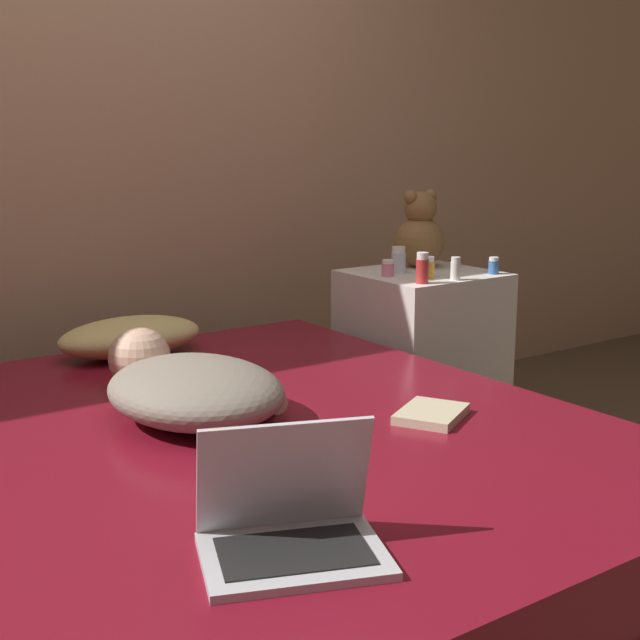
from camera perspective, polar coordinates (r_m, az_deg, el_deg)
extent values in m
plane|color=brown|center=(2.45, -4.48, -17.01)|extent=(12.00, 12.00, 0.00)
cube|color=tan|center=(3.33, -16.71, 13.47)|extent=(8.00, 0.06, 2.60)
cube|color=#2D2319|center=(2.39, -4.53, -14.17)|extent=(1.68, 2.04, 0.27)
cube|color=maroon|center=(2.30, -4.63, -9.02)|extent=(1.65, 2.00, 0.19)
cube|color=silver|center=(3.46, 6.50, -2.38)|extent=(0.51, 0.49, 0.66)
ellipsoid|color=tan|center=(3.00, -12.03, -1.05)|extent=(0.48, 0.29, 0.13)
ellipsoid|color=gray|center=(2.31, -7.97, -4.48)|extent=(0.43, 0.53, 0.16)
sphere|color=#DBAD8E|center=(2.61, -11.46, -2.42)|extent=(0.18, 0.18, 0.18)
cylinder|color=#DBAD8E|center=(2.44, -4.21, -4.70)|extent=(0.06, 0.24, 0.06)
cube|color=silver|center=(1.60, -1.69, -14.87)|extent=(0.38, 0.33, 0.02)
cube|color=black|center=(1.60, -1.69, -14.56)|extent=(0.30, 0.25, 0.00)
cube|color=silver|center=(1.62, -2.32, -9.88)|extent=(0.32, 0.19, 0.22)
cube|color=black|center=(1.62, -2.32, -9.88)|extent=(0.29, 0.16, 0.19)
sphere|color=brown|center=(3.51, 6.39, 4.99)|extent=(0.20, 0.20, 0.20)
sphere|color=brown|center=(3.49, 6.44, 7.14)|extent=(0.13, 0.13, 0.13)
sphere|color=brown|center=(3.46, 5.82, 7.84)|extent=(0.05, 0.05, 0.05)
sphere|color=brown|center=(3.52, 7.08, 7.89)|extent=(0.05, 0.05, 0.05)
cylinder|color=white|center=(3.22, 8.67, 3.11)|extent=(0.04, 0.04, 0.06)
cylinder|color=white|center=(3.22, 8.69, 3.84)|extent=(0.03, 0.03, 0.02)
cylinder|color=#B72D2D|center=(3.13, 6.57, 3.11)|extent=(0.04, 0.04, 0.09)
cylinder|color=white|center=(3.13, 6.59, 4.10)|extent=(0.04, 0.04, 0.02)
cylinder|color=gold|center=(3.24, 6.91, 3.20)|extent=(0.05, 0.05, 0.06)
cylinder|color=white|center=(3.24, 6.93, 3.91)|extent=(0.05, 0.05, 0.02)
cylinder|color=silver|center=(3.35, 5.05, 3.67)|extent=(0.05, 0.05, 0.08)
cylinder|color=white|center=(3.34, 5.06, 4.52)|extent=(0.05, 0.05, 0.02)
cylinder|color=#3866B2|center=(3.38, 11.05, 3.33)|extent=(0.04, 0.04, 0.05)
cylinder|color=white|center=(3.38, 11.07, 3.86)|extent=(0.04, 0.04, 0.01)
cylinder|color=pink|center=(3.27, 4.35, 3.21)|extent=(0.05, 0.05, 0.05)
cylinder|color=white|center=(3.27, 4.36, 3.75)|extent=(0.04, 0.04, 0.01)
cube|color=#C6B793|center=(2.33, 7.14, -5.99)|extent=(0.24, 0.23, 0.02)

